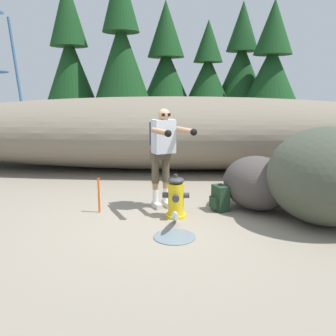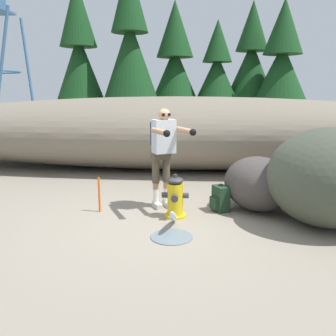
% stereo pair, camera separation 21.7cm
% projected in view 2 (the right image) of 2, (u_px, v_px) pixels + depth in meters
% --- Properties ---
extents(ground_plane, '(56.00, 56.00, 0.04)m').
position_uv_depth(ground_plane, '(166.00, 220.00, 5.84)').
color(ground_plane, gray).
extents(dirt_embankment, '(16.35, 3.20, 1.89)m').
position_uv_depth(dirt_embankment, '(179.00, 133.00, 9.63)').
color(dirt_embankment, '#756B5B').
rests_on(dirt_embankment, ground_plane).
extents(fire_hydrant, '(0.44, 0.39, 0.71)m').
position_uv_depth(fire_hydrant, '(175.00, 198.00, 5.88)').
color(fire_hydrant, gold).
rests_on(fire_hydrant, ground_plane).
extents(hydrant_water_jet, '(0.60, 1.01, 0.45)m').
position_uv_depth(hydrant_water_jet, '(173.00, 223.00, 5.30)').
color(hydrant_water_jet, silver).
rests_on(hydrant_water_jet, ground_plane).
extents(utility_worker, '(0.80, 1.04, 1.73)m').
position_uv_depth(utility_worker, '(163.00, 146.00, 6.17)').
color(utility_worker, beige).
rests_on(utility_worker, ground_plane).
extents(spare_backpack, '(0.35, 0.36, 0.47)m').
position_uv_depth(spare_backpack, '(220.00, 199.00, 6.19)').
color(spare_backpack, '#1E3823').
rests_on(spare_backpack, ground_plane).
extents(boulder_large, '(2.28, 2.24, 1.50)m').
position_uv_depth(boulder_large, '(329.00, 177.00, 5.43)').
color(boulder_large, '#404638').
rests_on(boulder_large, ground_plane).
extents(boulder_mid, '(1.61, 1.65, 0.93)m').
position_uv_depth(boulder_mid, '(258.00, 184.00, 6.21)').
color(boulder_mid, '#403B38').
rests_on(boulder_mid, ground_plane).
extents(boulder_small, '(1.48, 1.43, 0.90)m').
position_uv_depth(boulder_small, '(303.00, 174.00, 6.99)').
color(boulder_small, '#4A3634').
rests_on(boulder_small, ground_plane).
extents(boulder_outlier, '(0.62, 0.54, 0.40)m').
position_uv_depth(boulder_outlier, '(325.00, 196.00, 6.45)').
color(boulder_outlier, '#453A32').
rests_on(boulder_outlier, ground_plane).
extents(pine_tree_far_left, '(2.44, 2.44, 6.68)m').
position_uv_depth(pine_tree_far_left, '(79.00, 58.00, 15.62)').
color(pine_tree_far_left, '#47331E').
rests_on(pine_tree_far_left, ground_plane).
extents(pine_tree_left, '(2.37, 2.37, 7.20)m').
position_uv_depth(pine_tree_left, '(130.00, 45.00, 15.02)').
color(pine_tree_left, '#47331E').
rests_on(pine_tree_left, ground_plane).
extents(pine_tree_center, '(2.61, 2.61, 6.04)m').
position_uv_depth(pine_tree_center, '(175.00, 67.00, 16.69)').
color(pine_tree_center, '#47331E').
rests_on(pine_tree_center, ground_plane).
extents(pine_tree_right, '(2.07, 2.07, 5.19)m').
position_uv_depth(pine_tree_right, '(217.00, 70.00, 16.56)').
color(pine_tree_right, '#47331E').
rests_on(pine_tree_right, ground_plane).
extents(pine_tree_far_right, '(2.32, 2.32, 6.10)m').
position_uv_depth(pine_tree_far_right, '(251.00, 60.00, 16.94)').
color(pine_tree_far_right, '#47331E').
rests_on(pine_tree_far_right, ground_plane).
extents(pine_tree_ridge_end, '(2.58, 2.58, 5.88)m').
position_uv_depth(pine_tree_ridge_end, '(282.00, 64.00, 15.60)').
color(pine_tree_ridge_end, '#47331E').
rests_on(pine_tree_ridge_end, ground_plane).
extents(survey_stake, '(0.04, 0.04, 0.60)m').
position_uv_depth(survey_stake, '(99.00, 195.00, 6.14)').
color(survey_stake, '#E55914').
rests_on(survey_stake, ground_plane).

